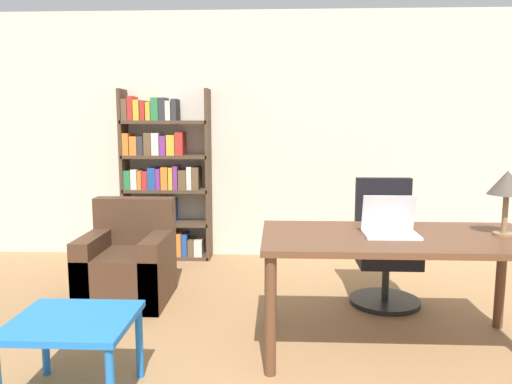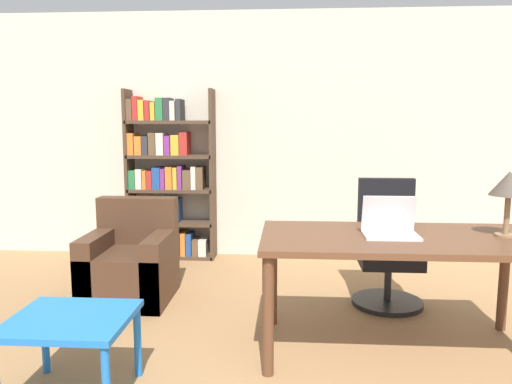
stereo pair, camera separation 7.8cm
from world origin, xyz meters
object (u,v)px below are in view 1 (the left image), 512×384
at_px(laptop, 390,227).
at_px(table_lamp, 507,185).
at_px(desk, 400,249).
at_px(side_table_blue, 73,330).
at_px(armchair, 128,266).
at_px(bookshelf, 162,182).
at_px(office_chair, 385,251).

bearing_deg(laptop, table_lamp, 2.47).
bearing_deg(desk, side_table_blue, -159.68).
bearing_deg(table_lamp, armchair, 163.61).
distance_m(desk, bookshelf, 3.01).
relative_size(table_lamp, side_table_blue, 0.66).
bearing_deg(side_table_blue, table_lamp, 16.00).
bearing_deg(office_chair, bookshelf, 149.98).
bearing_deg(table_lamp, laptop, -177.53).
distance_m(desk, laptop, 0.16).
height_order(laptop, side_table_blue, laptop).
xyz_separation_m(office_chair, armchair, (-2.17, -0.07, -0.15)).
height_order(armchair, bookshelf, bookshelf).
bearing_deg(side_table_blue, bookshelf, 93.59).
height_order(table_lamp, bookshelf, bookshelf).
xyz_separation_m(armchair, bookshelf, (-0.01, 1.33, 0.56)).
xyz_separation_m(desk, armchair, (-2.07, 0.84, -0.40)).
bearing_deg(bookshelf, side_table_blue, -86.41).
bearing_deg(armchair, laptop, -22.74).
distance_m(side_table_blue, bookshelf, 2.92).
xyz_separation_m(table_lamp, side_table_blue, (-2.57, -0.74, -0.71)).
bearing_deg(bookshelf, laptop, -47.16).
xyz_separation_m(laptop, armchair, (-2.00, 0.84, -0.55)).
bearing_deg(side_table_blue, office_chair, 38.92).
bearing_deg(desk, table_lamp, 2.98).
height_order(laptop, table_lamp, table_lamp).
height_order(laptop, armchair, laptop).
bearing_deg(office_chair, laptop, -100.53).
xyz_separation_m(desk, office_chair, (0.10, 0.91, -0.25)).
xyz_separation_m(desk, bookshelf, (-2.08, 2.17, 0.16)).
bearing_deg(laptop, desk, -2.83).
relative_size(table_lamp, armchair, 0.50).
height_order(side_table_blue, bookshelf, bookshelf).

